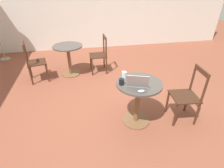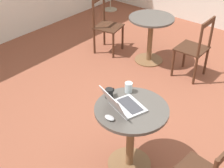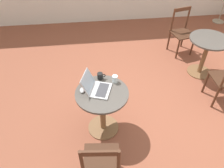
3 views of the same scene
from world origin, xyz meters
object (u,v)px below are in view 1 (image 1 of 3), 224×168
chair_mid_back (34,62)px  cafe_table_near (138,95)px  mug (121,82)px  drinking_glass (124,75)px  laptop (137,82)px  mouse (141,91)px  cafe_table_mid (69,54)px  chair_near_front (187,96)px  chair_mid_front (100,55)px

chair_mid_back → cafe_table_near: bearing=-134.0°
mug → drinking_glass: bearing=-25.2°
cafe_table_near → laptop: 0.27m
chair_mid_back → drinking_glass: (-1.60, -1.67, 0.34)m
laptop → mouse: laptop is taller
cafe_table_mid → chair_near_front: (-2.04, -1.89, -0.07)m
drinking_glass → mug: bearing=154.8°
cafe_table_mid → mouse: bearing=-154.9°
mouse → mug: mug is taller
cafe_table_near → laptop: bearing=140.1°
chair_mid_front → laptop: size_ratio=2.23×
laptop → mug: size_ratio=3.65×
cafe_table_mid → chair_near_front: size_ratio=0.80×
chair_near_front → mouse: bearing=101.1°
cafe_table_mid → mouse: (-2.21, -1.04, 0.23)m
chair_mid_back → chair_mid_front: 1.52m
cafe_table_near → laptop: laptop is taller
laptop → mouse: 0.19m
mug → laptop: bearing=-105.9°
mouse → mug: size_ratio=0.88×
mouse → mug: (0.25, 0.22, 0.03)m
chair_mid_front → chair_near_front: bearing=-151.0°
cafe_table_near → chair_mid_front: (1.97, 0.34, -0.07)m
cafe_table_mid → drinking_glass: (-1.77, -0.91, 0.26)m
chair_near_front → chair_mid_back: size_ratio=1.00×
chair_mid_front → mouse: chair_mid_front is taller
mouse → laptop: bearing=-1.2°
laptop → drinking_glass: (0.25, 0.13, 0.00)m
cafe_table_near → drinking_glass: size_ratio=7.17×
chair_near_front → chair_mid_back: (1.87, 2.65, 0.00)m
mouse → mug: 0.33m
mouse → drinking_glass: size_ratio=0.97×
laptop → chair_mid_front: bearing=8.1°
cafe_table_near → chair_near_front: (-0.08, -0.80, -0.07)m
chair_mid_back → mug: 2.41m
chair_mid_front → laptop: bearing=-171.9°
chair_near_front → laptop: laptop is taller
cafe_table_mid → mug: bearing=-157.3°
laptop → mug: bearing=74.1°
chair_mid_front → cafe_table_near: bearing=-170.2°
mug → chair_near_front: bearing=-94.4°
cafe_table_mid → laptop: (-2.02, -1.04, 0.26)m
drinking_glass → cafe_table_near: bearing=-136.2°
chair_mid_front → laptop: 2.08m
mug → mouse: bearing=-139.2°
mug → drinking_glass: drinking_glass is taller
chair_mid_front → chair_mid_back: bearing=97.0°
chair_mid_front → mug: (-1.97, -0.07, 0.33)m
laptop → drinking_glass: 0.28m
cafe_table_near → drinking_glass: bearing=43.8°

